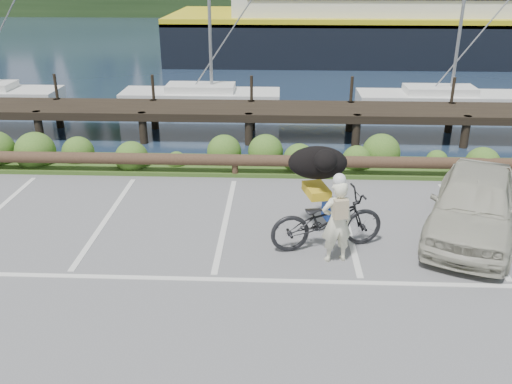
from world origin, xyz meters
TOP-DOWN VIEW (x-y plane):
  - ground at (0.00, 0.00)m, footprint 72.00×72.00m
  - harbor_backdrop at (0.40, 78.42)m, footprint 170.00×160.00m
  - vegetation_strip at (0.00, 5.30)m, footprint 34.00×1.60m
  - log_rail at (0.00, 4.60)m, footprint 32.00×0.30m
  - bicycle at (2.07, 0.88)m, footprint 2.34×1.30m
  - cyclist at (2.20, 0.37)m, footprint 0.66×0.52m
  - dog at (1.89, 1.57)m, footprint 0.84×1.27m
  - parked_car at (5.06, 1.55)m, footprint 3.06×4.32m

SIDE VIEW (x-z plane):
  - harbor_backdrop at x=0.40m, z-range -15.00..15.00m
  - ground at x=0.00m, z-range 0.00..0.00m
  - log_rail at x=0.00m, z-range -0.30..0.30m
  - vegetation_strip at x=0.00m, z-range 0.00..0.10m
  - bicycle at x=2.07m, z-range 0.00..1.17m
  - parked_car at x=5.06m, z-range 0.00..1.37m
  - cyclist at x=2.20m, z-range 0.00..1.60m
  - dog at x=1.89m, z-range 1.17..1.84m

